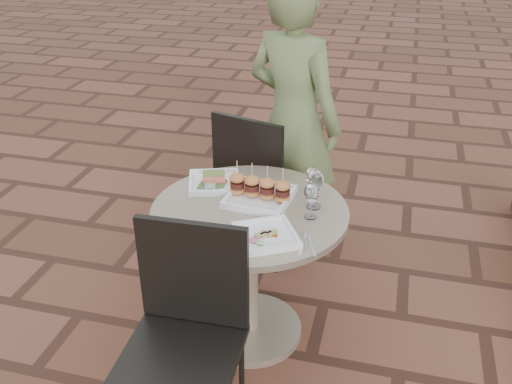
% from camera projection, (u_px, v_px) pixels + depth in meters
% --- Properties ---
extents(ground, '(60.00, 60.00, 0.00)m').
position_uv_depth(ground, '(229.00, 342.00, 2.86)').
color(ground, brown).
rests_on(ground, ground).
extents(cafe_table, '(0.90, 0.90, 0.73)m').
position_uv_depth(cafe_table, '(250.00, 254.00, 2.70)').
color(cafe_table, gray).
rests_on(cafe_table, ground).
extents(chair_far, '(0.55, 0.55, 0.93)m').
position_uv_depth(chair_far, '(257.00, 175.00, 3.28)').
color(chair_far, black).
rests_on(chair_far, ground).
extents(chair_near, '(0.46, 0.46, 0.93)m').
position_uv_depth(chair_near, '(187.00, 321.00, 2.19)').
color(chair_near, black).
rests_on(chair_near, ground).
extents(diner, '(0.72, 0.61, 1.66)m').
position_uv_depth(diner, '(293.00, 121.00, 3.25)').
color(diner, '#556437').
rests_on(diner, ground).
extents(plate_salmon, '(0.31, 0.31, 0.07)m').
position_uv_depth(plate_salmon, '(214.00, 181.00, 2.78)').
color(plate_salmon, white).
rests_on(plate_salmon, cafe_table).
extents(plate_sliders, '(0.31, 0.31, 0.18)m').
position_uv_depth(plate_sliders, '(260.00, 192.00, 2.63)').
color(plate_sliders, white).
rests_on(plate_sliders, cafe_table).
extents(plate_tuna, '(0.33, 0.33, 0.03)m').
position_uv_depth(plate_tuna, '(266.00, 235.00, 2.36)').
color(plate_tuna, white).
rests_on(plate_tuna, cafe_table).
extents(wine_glass_right, '(0.07, 0.07, 0.16)m').
position_uv_depth(wine_glass_right, '(312.00, 194.00, 2.46)').
color(wine_glass_right, white).
rests_on(wine_glass_right, cafe_table).
extents(wine_glass_mid, '(0.07, 0.07, 0.15)m').
position_uv_depth(wine_glass_mid, '(312.00, 176.00, 2.63)').
color(wine_glass_mid, white).
rests_on(wine_glass_mid, cafe_table).
extents(wine_glass_far, '(0.08, 0.08, 0.19)m').
position_uv_depth(wine_glass_far, '(315.00, 181.00, 2.53)').
color(wine_glass_far, white).
rests_on(wine_glass_far, cafe_table).
extents(steel_ramekin, '(0.06, 0.06, 0.04)m').
position_uv_depth(steel_ramekin, '(210.00, 187.00, 2.72)').
color(steel_ramekin, silver).
rests_on(steel_ramekin, cafe_table).
extents(cutlery_set, '(0.13, 0.19, 0.00)m').
position_uv_depth(cutlery_set, '(306.00, 245.00, 2.32)').
color(cutlery_set, silver).
rests_on(cutlery_set, cafe_table).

